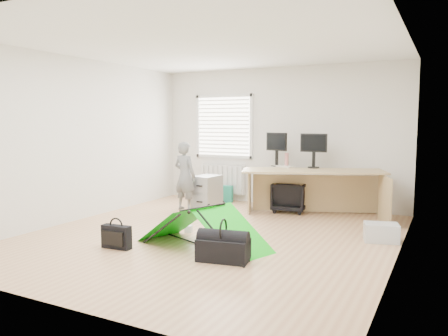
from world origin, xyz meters
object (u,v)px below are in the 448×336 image
at_px(filing_cabinet, 207,192).
at_px(monitor_right, 314,155).
at_px(monitor_left, 277,154).
at_px(office_chair, 290,197).
at_px(kite, 203,227).
at_px(laptop_bag, 116,237).
at_px(duffel_bag, 223,250).
at_px(person, 185,176).
at_px(storage_crate, 381,232).
at_px(thermos, 287,160).
at_px(desk, 312,194).

xyz_separation_m(filing_cabinet, monitor_right, (1.94, 0.45, 0.73)).
height_order(filing_cabinet, monitor_left, monitor_left).
bearing_deg(office_chair, kite, 76.75).
relative_size(laptop_bag, duffel_bag, 0.67).
distance_m(office_chair, laptop_bag, 3.50).
bearing_deg(person, office_chair, -149.81).
height_order(office_chair, storage_crate, office_chair).
bearing_deg(duffel_bag, storage_crate, 38.35).
relative_size(monitor_right, thermos, 1.85).
distance_m(desk, laptop_bag, 3.50).
bearing_deg(person, filing_cabinet, -116.60).
bearing_deg(kite, office_chair, 105.23).
distance_m(monitor_left, laptop_bag, 3.61).
relative_size(desk, monitor_right, 5.08).
xyz_separation_m(person, duffel_bag, (2.03, -2.36, -0.51)).
height_order(desk, thermos, thermos).
xyz_separation_m(storage_crate, laptop_bag, (-3.02, -1.93, 0.03)).
xyz_separation_m(office_chair, person, (-1.80, -0.73, 0.37)).
distance_m(monitor_left, kite, 2.90).
xyz_separation_m(desk, thermos, (-0.59, 0.35, 0.54)).
xyz_separation_m(monitor_left, office_chair, (0.30, -0.10, -0.77)).
relative_size(kite, laptop_bag, 4.21).
distance_m(monitor_left, monitor_right, 0.70).
height_order(filing_cabinet, office_chair, filing_cabinet).
relative_size(filing_cabinet, office_chair, 1.03).
distance_m(desk, filing_cabinet, 2.03).
bearing_deg(filing_cabinet, desk, 9.37).
xyz_separation_m(person, storage_crate, (3.57, -0.61, -0.51)).
relative_size(person, storage_crate, 2.85).
bearing_deg(desk, kite, -128.11).
distance_m(office_chair, kite, 2.71).
xyz_separation_m(monitor_right, laptop_bag, (-1.64, -3.37, -0.89)).
relative_size(filing_cabinet, duffel_bag, 1.02).
bearing_deg(monitor_left, person, -128.82).
height_order(filing_cabinet, thermos, thermos).
bearing_deg(filing_cabinet, laptop_bag, -78.25).
bearing_deg(desk, storage_crate, -61.73).
distance_m(monitor_right, office_chair, 0.88).
distance_m(filing_cabinet, office_chair, 1.58).
height_order(desk, storage_crate, desk).
height_order(person, duffel_bag, person).
xyz_separation_m(person, laptop_bag, (0.56, -2.54, -0.49)).
distance_m(desk, kite, 2.58).
relative_size(thermos, duffel_bag, 0.42).
bearing_deg(duffel_bag, monitor_left, 89.26).
height_order(office_chair, person, person).
height_order(kite, laptop_bag, kite).
bearing_deg(thermos, filing_cabinet, -161.82).
distance_m(monitor_left, person, 1.76).
distance_m(desk, office_chair, 0.56).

